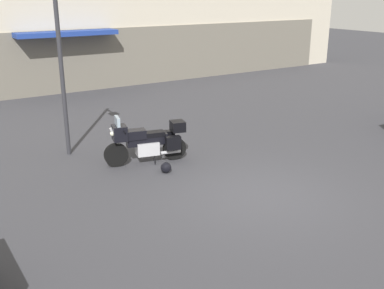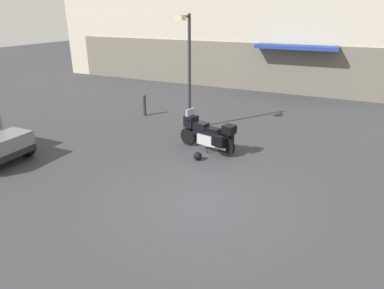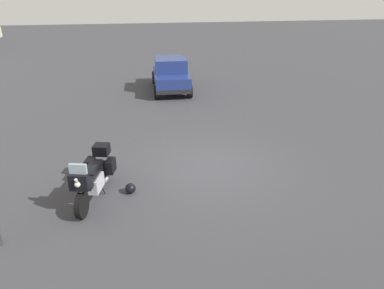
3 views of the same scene
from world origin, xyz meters
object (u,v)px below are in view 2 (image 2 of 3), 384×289
motorcycle (208,133)px  bollard_curbside (144,104)px  streetlamp_curbside (188,62)px  helmet (198,156)px

motorcycle → bollard_curbside: 5.05m
streetlamp_curbside → bollard_curbside: 3.63m
motorcycle → bollard_curbside: (-4.31, 2.62, -0.09)m
motorcycle → bollard_curbside: bearing=-18.2°
helmet → bollard_curbside: size_ratio=0.28×
streetlamp_curbside → bollard_curbside: size_ratio=4.47×
motorcycle → helmet: bearing=106.5°
motorcycle → streetlamp_curbside: bearing=-33.4°
bollard_curbside → motorcycle: bearing=-31.3°
streetlamp_curbside → bollard_curbside: (-2.72, 0.94, -2.22)m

